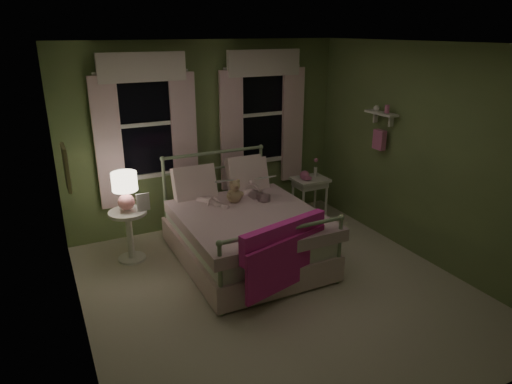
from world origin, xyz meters
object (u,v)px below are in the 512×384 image
teddy_bear (234,193)px  nightstand_right (310,185)px  table_lamp (125,187)px  child_right (249,175)px  nightstand_left (129,229)px  bed (244,231)px  child_left (209,182)px

teddy_bear → nightstand_right: 1.50m
teddy_bear → nightstand_right: (1.41, 0.45, -0.24)m
table_lamp → teddy_bear: bearing=-14.6°
child_right → teddy_bear: size_ratio=2.39×
teddy_bear → nightstand_left: size_ratio=0.48×
bed → child_left: 0.76m
bed → nightstand_right: (1.41, 0.72, 0.17)m
child_left → table_lamp: (-0.99, 0.17, 0.02)m
child_left → table_lamp: size_ratio=1.54×
nightstand_right → table_lamp: bearing=-177.5°
bed → child_right: 0.77m
child_right → nightstand_left: child_right is taller
child_left → nightstand_left: child_left is taller
teddy_bear → table_lamp: (-1.27, 0.33, 0.16)m
nightstand_left → table_lamp: bearing=-90.0°
teddy_bear → nightstand_right: bearing=17.6°
child_left → nightstand_left: 1.13m
bed → nightstand_right: 1.59m
bed → child_right: child_right is taller
child_right → table_lamp: bearing=-16.4°
child_right → nightstand_right: (1.13, 0.29, -0.39)m
child_right → teddy_bear: child_right is taller
bed → teddy_bear: 0.50m
nightstand_left → nightstand_right: (2.68, 0.12, 0.13)m
nightstand_left → nightstand_right: bearing=2.5°
bed → child_left: (-0.29, 0.43, 0.56)m
bed → nightstand_left: (-1.28, 0.61, 0.04)m
child_right → nightstand_left: (-1.55, 0.17, -0.53)m
child_right → nightstand_left: bearing=-16.4°
nightstand_left → table_lamp: (0.00, -0.00, 0.54)m
child_left → child_right: child_right is taller
child_left → table_lamp: 1.01m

